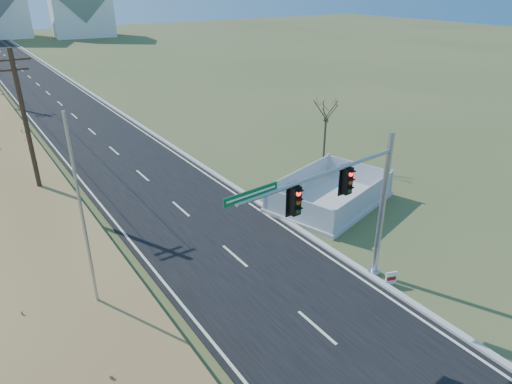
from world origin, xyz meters
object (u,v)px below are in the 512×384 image
Objects in this scene: open_sign at (391,278)px; bare_tree at (327,109)px; fence_enclosure at (329,199)px; traffic_signal_mast at (356,203)px; flagpole at (89,252)px.

open_sign is 0.13× the size of bare_tree.
bare_tree is (4.05, 5.11, 3.75)m from fence_enclosure.
traffic_signal_mast reaches higher than fence_enclosure.
fence_enclosure is 0.96× the size of flagpole.
flagpole is at bearing 154.22° from traffic_signal_mast.
flagpole is at bearing -156.14° from bare_tree.
fence_enclosure is at bearing 47.87° from traffic_signal_mast.
traffic_signal_mast is at bearing -127.60° from bare_tree.
fence_enclosure is 7.52m from bare_tree.
fence_enclosure is 1.61× the size of bare_tree.
flagpole reaches higher than fence_enclosure.
flagpole is (-9.45, 3.56, -0.77)m from traffic_signal_mast.
bare_tree reaches higher than open_sign.
bare_tree is at bearing 47.26° from traffic_signal_mast.
traffic_signal_mast is 1.03× the size of fence_enclosure.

